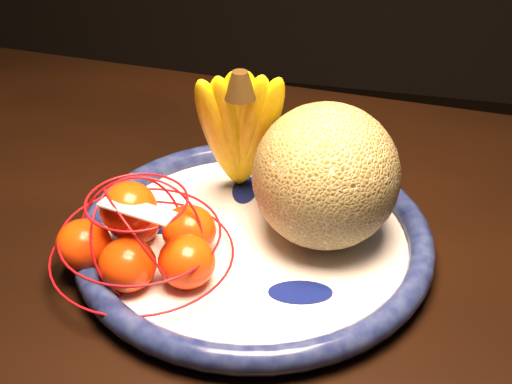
% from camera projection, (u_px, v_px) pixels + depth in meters
% --- Properties ---
extents(dining_table, '(1.63, 1.06, 0.78)m').
position_uv_depth(dining_table, '(243.00, 339.00, 0.79)').
color(dining_table, black).
rests_on(dining_table, ground).
extents(fruit_bowl, '(0.39, 0.39, 0.03)m').
position_uv_depth(fruit_bowl, '(254.00, 239.00, 0.78)').
color(fruit_bowl, white).
rests_on(fruit_bowl, dining_table).
extents(cantaloupe, '(0.15, 0.15, 0.15)m').
position_uv_depth(cantaloupe, '(326.00, 176.00, 0.74)').
color(cantaloupe, olive).
rests_on(cantaloupe, fruit_bowl).
extents(banana_bunch, '(0.12, 0.12, 0.19)m').
position_uv_depth(banana_bunch, '(240.00, 127.00, 0.79)').
color(banana_bunch, yellow).
rests_on(banana_bunch, fruit_bowl).
extents(mandarin_bag, '(0.22, 0.22, 0.12)m').
position_uv_depth(mandarin_bag, '(141.00, 238.00, 0.72)').
color(mandarin_bag, '#FF3900').
rests_on(mandarin_bag, fruit_bowl).
extents(price_tag, '(0.07, 0.04, 0.01)m').
position_uv_depth(price_tag, '(137.00, 209.00, 0.68)').
color(price_tag, white).
rests_on(price_tag, mandarin_bag).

